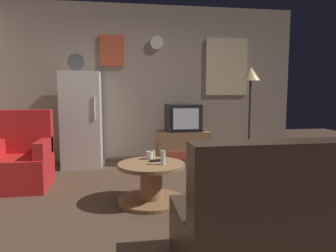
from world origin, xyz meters
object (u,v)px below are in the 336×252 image
Objects in this scene: fridge at (82,119)px; book_stack at (220,160)px; tv_stand at (183,147)px; remote_control at (156,160)px; standing_lamp at (251,81)px; couch at (306,224)px; mug_ceramic_tan at (152,155)px; coffee_table at (151,183)px; armchair at (22,161)px; crt_tv at (183,118)px; mug_ceramic_white at (150,155)px; wine_glass at (163,158)px.

fridge reaches higher than book_stack.
tv_stand is 3.90× the size of book_stack.
standing_lamp is at bearing 33.64° from remote_control.
tv_stand is at bearing 93.25° from couch.
mug_ceramic_tan is 1.97m from book_stack.
coffee_table is 0.75× the size of armchair.
crt_tv is 1.82m from remote_control.
crt_tv is (0.00, -0.00, 0.49)m from tv_stand.
fridge is 2.11m from coffee_table.
mug_ceramic_white is 1.87m from couch.
standing_lamp is at bearing 37.57° from mug_ceramic_tan.
armchair is at bearing 152.20° from wine_glass.
fridge is at bearing 58.48° from armchair.
tv_stand is 9.33× the size of mug_ceramic_tan.
wine_glass is at bearing -107.93° from tv_stand.
tv_stand is at bearing 66.07° from mug_ceramic_tan.
standing_lamp is (1.09, -0.16, 1.08)m from tv_stand.
wine_glass is at bearing -135.27° from standing_lamp.
couch is at bearing -62.85° from mug_ceramic_tan.
couch reaches higher than wine_glass.
crt_tv reaches higher than armchair.
couch is (0.82, -1.52, -0.13)m from remote_control.
standing_lamp is 2.21× the size of coffee_table.
fridge is at bearing 118.92° from couch.
book_stack is at bearing 16.43° from armchair.
crt_tv reaches higher than wine_glass.
mug_ceramic_tan is at bearing 104.91° from wine_glass.
remote_control is at bearing -111.04° from tv_stand.
crt_tv is 0.34× the size of standing_lamp.
standing_lamp is at bearing -8.30° from crt_tv.
fridge is 1.84× the size of armchair.
standing_lamp is 10.60× the size of wine_glass.
standing_lamp is at bearing 73.23° from couch.
couch is at bearing -106.77° from standing_lamp.
armchair is 4.45× the size of book_stack.
mug_ceramic_white reaches higher than book_stack.
mug_ceramic_white is 1.00× the size of mug_ceramic_tan.
couch reaches higher than book_stack.
remote_control is at bearing 51.43° from coffee_table.
fridge is 1.62m from crt_tv.
fridge is 11.80× the size of wine_glass.
coffee_table is 8.00× the size of mug_ceramic_white.
fridge is 19.67× the size of mug_ceramic_white.
standing_lamp is 7.37× the size of book_stack.
coffee_table is at bearing -138.55° from standing_lamp.
remote_control is (0.98, -1.74, -0.31)m from fridge.
standing_lamp is 2.47m from remote_control.
mug_ceramic_tan reaches higher than book_stack.
crt_tv is 6.00× the size of mug_ceramic_tan.
couch reaches higher than mug_ceramic_tan.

